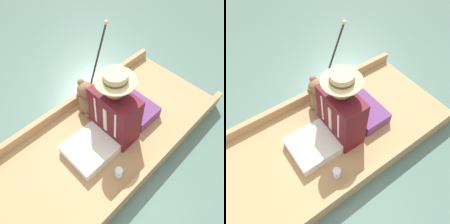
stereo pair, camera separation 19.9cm
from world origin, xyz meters
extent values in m
plane|color=slate|center=(0.00, 0.00, 0.00)|extent=(16.00, 16.00, 0.00)
cube|color=tan|center=(0.00, 0.00, 0.05)|extent=(1.18, 2.83, 0.11)
cube|color=tan|center=(-0.56, 0.00, 0.17)|extent=(0.06, 2.83, 0.12)
cube|color=tan|center=(0.56, 0.00, 0.17)|extent=(0.06, 2.83, 0.12)
cube|color=#6B3875|center=(-0.01, -0.57, 0.18)|extent=(0.46, 0.32, 0.14)
cube|color=white|center=(-0.03, 0.11, 0.16)|extent=(0.42, 0.43, 0.11)
cube|color=#5B141E|center=(-0.03, -0.23, 0.39)|extent=(0.47, 0.24, 0.57)
cube|color=beige|center=(-0.03, -0.10, 0.43)|extent=(0.04, 0.01, 0.31)
cube|color=white|center=(-0.16, -0.10, 0.46)|extent=(0.02, 0.01, 0.34)
cube|color=white|center=(0.10, -0.10, 0.46)|extent=(0.02, 0.01, 0.34)
sphere|color=#936B4C|center=(-0.03, -0.23, 0.78)|extent=(0.21, 0.21, 0.21)
cylinder|color=#CCB77F|center=(-0.03, -0.23, 0.85)|extent=(0.35, 0.35, 0.01)
cylinder|color=#CCB77F|center=(-0.03, -0.23, 0.89)|extent=(0.20, 0.20, 0.07)
cylinder|color=brown|center=(-0.03, -0.23, 0.86)|extent=(0.21, 0.21, 0.02)
ellipsoid|color=#846042|center=(0.36, -0.21, 0.25)|extent=(0.20, 0.16, 0.29)
sphere|color=#846042|center=(0.36, -0.21, 0.47)|extent=(0.17, 0.17, 0.17)
sphere|color=brown|center=(0.36, -0.13, 0.46)|extent=(0.07, 0.07, 0.07)
sphere|color=#846042|center=(0.30, -0.21, 0.53)|extent=(0.07, 0.07, 0.07)
sphere|color=#846042|center=(0.42, -0.21, 0.53)|extent=(0.07, 0.07, 0.07)
cylinder|color=#846042|center=(0.25, -0.21, 0.31)|extent=(0.11, 0.08, 0.13)
cylinder|color=#846042|center=(0.47, -0.21, 0.31)|extent=(0.11, 0.08, 0.13)
sphere|color=#846042|center=(0.31, -0.16, 0.14)|extent=(0.08, 0.08, 0.08)
sphere|color=#846042|center=(0.41, -0.16, 0.14)|extent=(0.08, 0.08, 0.08)
cylinder|color=silver|center=(-0.39, 0.08, 0.11)|extent=(0.07, 0.07, 0.01)
cylinder|color=silver|center=(-0.39, 0.08, 0.15)|extent=(0.01, 0.01, 0.07)
cone|color=silver|center=(-0.39, 0.08, 0.20)|extent=(0.07, 0.07, 0.03)
cylinder|color=#2D2823|center=(0.49, -0.46, 0.53)|extent=(0.02, 0.36, 0.86)
sphere|color=beige|center=(0.49, -0.64, 0.96)|extent=(0.04, 0.04, 0.04)
camera|label=1|loc=(-0.89, 0.67, 2.05)|focal=35.00mm
camera|label=2|loc=(-1.02, 0.52, 2.05)|focal=35.00mm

